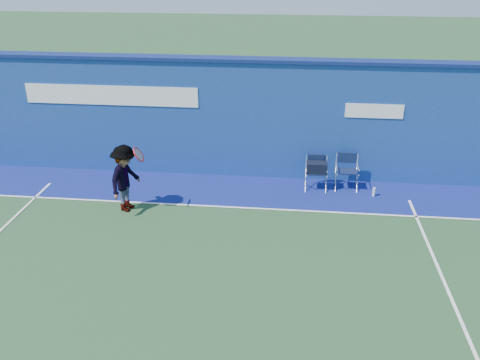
# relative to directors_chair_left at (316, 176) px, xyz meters

# --- Properties ---
(ground) EXTENTS (80.00, 80.00, 0.00)m
(ground) POSITION_rel_directors_chair_left_xyz_m (-2.27, -4.43, -0.36)
(ground) COLOR #264827
(ground) RESTS_ON ground
(stadium_wall) EXTENTS (24.00, 0.50, 3.08)m
(stadium_wall) POSITION_rel_directors_chair_left_xyz_m (-2.28, 0.77, 1.19)
(stadium_wall) COLOR navy
(stadium_wall) RESTS_ON ground
(out_of_bounds_strip) EXTENTS (24.00, 1.80, 0.01)m
(out_of_bounds_strip) POSITION_rel_directors_chair_left_xyz_m (-2.27, -0.33, -0.36)
(out_of_bounds_strip) COLOR navy
(out_of_bounds_strip) RESTS_ON ground
(court_lines) EXTENTS (24.00, 12.00, 0.01)m
(court_lines) POSITION_rel_directors_chair_left_xyz_m (-2.27, -3.83, -0.35)
(court_lines) COLOR white
(court_lines) RESTS_ON out_of_bounds_strip
(directors_chair_left) EXTENTS (0.50, 0.47, 0.85)m
(directors_chair_left) POSITION_rel_directors_chair_left_xyz_m (0.00, 0.00, 0.00)
(directors_chair_left) COLOR silver
(directors_chair_left) RESTS_ON ground
(directors_chair_right) EXTENTS (0.52, 0.47, 0.87)m
(directors_chair_right) POSITION_rel_directors_chair_left_xyz_m (0.76, 0.12, -0.09)
(directors_chair_right) COLOR silver
(directors_chair_right) RESTS_ON ground
(water_bottle) EXTENTS (0.07, 0.07, 0.23)m
(water_bottle) POSITION_rel_directors_chair_left_xyz_m (1.40, -0.26, -0.25)
(water_bottle) COLOR silver
(water_bottle) RESTS_ON ground
(tennis_player) EXTENTS (0.93, 1.13, 1.60)m
(tennis_player) POSITION_rel_directors_chair_left_xyz_m (-4.34, -1.55, 0.43)
(tennis_player) COLOR #EA4738
(tennis_player) RESTS_ON ground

